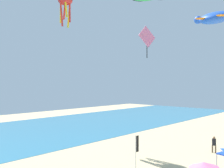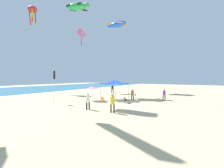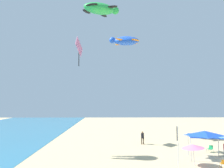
% 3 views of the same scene
% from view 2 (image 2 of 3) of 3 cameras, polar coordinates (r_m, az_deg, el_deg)
% --- Properties ---
extents(ground, '(120.00, 120.00, 0.10)m').
position_cam_2_polar(ground, '(21.71, 4.13, -6.64)').
color(ground, '#D6BC8C').
extents(ocean_strip, '(120.00, 26.56, 0.02)m').
position_cam_2_polar(ocean_strip, '(48.75, -34.71, -1.98)').
color(ocean_strip, teal).
rests_on(ocean_strip, ground).
extents(canopy_tent, '(3.64, 3.94, 3.00)m').
position_cam_2_polar(canopy_tent, '(23.43, 0.90, 0.73)').
color(canopy_tent, '#B7B7BC').
rests_on(canopy_tent, ground).
extents(beach_umbrella, '(2.12, 2.13, 2.15)m').
position_cam_2_polar(beach_umbrella, '(22.73, -7.43, -1.39)').
color(beach_umbrella, silver).
rests_on(beach_umbrella, ground).
extents(folding_chair_right_of_tent, '(0.67, 0.74, 0.82)m').
position_cam_2_polar(folding_chair_right_of_tent, '(20.15, 5.28, -5.85)').
color(folding_chair_right_of_tent, black).
rests_on(folding_chair_right_of_tent, ground).
extents(folding_chair_left_of_tent, '(0.79, 0.81, 0.82)m').
position_cam_2_polar(folding_chair_left_of_tent, '(25.44, 8.31, -4.15)').
color(folding_chair_left_of_tent, black).
rests_on(folding_chair_left_of_tent, ground).
extents(folding_chair_facing_ocean, '(0.72, 0.64, 0.82)m').
position_cam_2_polar(folding_chair_facing_ocean, '(20.71, -3.21, -5.62)').
color(folding_chair_facing_ocean, black).
rests_on(folding_chair_facing_ocean, ground).
extents(banner_flag, '(0.36, 0.06, 4.35)m').
position_cam_2_polar(banner_flag, '(21.64, -20.81, 0.23)').
color(banner_flag, silver).
rests_on(banner_flag, ground).
extents(person_watching_sky, '(0.44, 0.46, 1.85)m').
position_cam_2_polar(person_watching_sky, '(33.43, 0.11, -1.51)').
color(person_watching_sky, brown).
rests_on(person_watching_sky, ground).
extents(person_far_stroller, '(0.44, 0.40, 1.70)m').
position_cam_2_polar(person_far_stroller, '(16.40, -8.88, -5.91)').
color(person_far_stroller, black).
rests_on(person_far_stroller, ground).
extents(person_near_umbrella, '(0.40, 0.44, 1.68)m').
position_cam_2_polar(person_near_umbrella, '(23.79, 18.70, -3.46)').
color(person_near_umbrella, '#33384C').
rests_on(person_near_umbrella, ground).
extents(person_beachcomber, '(0.43, 0.49, 1.83)m').
position_cam_2_polar(person_beachcomber, '(14.75, 0.17, -6.52)').
color(person_beachcomber, brown).
rests_on(person_beachcomber, ground).
extents(person_kite_handler, '(0.40, 0.42, 1.68)m').
position_cam_2_polar(person_kite_handler, '(23.06, 7.56, -3.53)').
color(person_kite_handler, '#33384C').
rests_on(person_kite_handler, ground).
extents(kite_turtle_green, '(5.02, 5.17, 2.35)m').
position_cam_2_polar(kite_turtle_green, '(36.90, -12.77, 26.10)').
color(kite_turtle_green, green).
extents(kite_octopus_red, '(2.13, 2.13, 4.73)m').
position_cam_2_polar(kite_octopus_red, '(45.94, -27.31, 23.03)').
color(kite_octopus_red, red).
extents(kite_diamond_pink, '(3.15, 0.67, 4.55)m').
position_cam_2_polar(kite_diamond_pink, '(40.87, -11.31, 17.72)').
color(kite_diamond_pink, pink).
extents(kite_turtle_blue, '(4.74, 5.29, 2.43)m').
position_cam_2_polar(kite_turtle_blue, '(41.21, 1.95, 21.16)').
color(kite_turtle_blue, blue).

